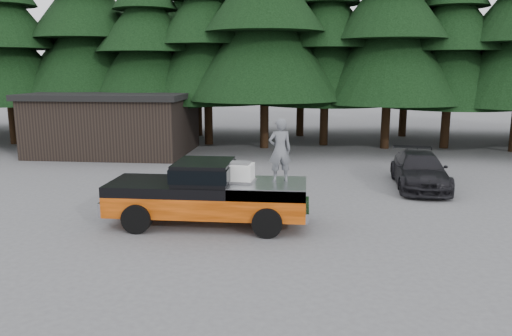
# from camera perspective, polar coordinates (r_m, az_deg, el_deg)

# --- Properties ---
(ground) EXTENTS (120.00, 120.00, 0.00)m
(ground) POSITION_cam_1_polar(r_m,az_deg,el_deg) (15.18, 0.05, -6.27)
(ground) COLOR #515154
(ground) RESTS_ON ground
(pickup_truck) EXTENTS (6.00, 2.04, 1.33)m
(pickup_truck) POSITION_cam_1_polar(r_m,az_deg,el_deg) (14.90, -5.53, -3.99)
(pickup_truck) COLOR orange
(pickup_truck) RESTS_ON ground
(truck_cab) EXTENTS (1.66, 1.90, 0.59)m
(truck_cab) POSITION_cam_1_polar(r_m,az_deg,el_deg) (14.70, -5.99, -0.37)
(truck_cab) COLOR black
(truck_cab) RESTS_ON pickup_truck
(air_compressor) EXTENTS (0.81, 0.70, 0.52)m
(air_compressor) POSITION_cam_1_polar(r_m,az_deg,el_deg) (14.54, -1.83, -0.59)
(air_compressor) COLOR silver
(air_compressor) RESTS_ON pickup_truck
(man_on_bed) EXTENTS (0.78, 0.62, 1.86)m
(man_on_bed) POSITION_cam_1_polar(r_m,az_deg,el_deg) (14.50, 2.75, 2.06)
(man_on_bed) COLOR #5C5F64
(man_on_bed) RESTS_ON pickup_truck
(parked_car) EXTENTS (2.14, 4.75, 1.35)m
(parked_car) POSITION_cam_1_polar(r_m,az_deg,el_deg) (20.50, 18.19, -0.24)
(parked_car) COLOR black
(parked_car) RESTS_ON ground
(utility_building) EXTENTS (8.40, 6.40, 3.30)m
(utility_building) POSITION_cam_1_polar(r_m,az_deg,el_deg) (28.54, -15.77, 5.03)
(utility_building) COLOR black
(utility_building) RESTS_ON ground
(treeline) EXTENTS (60.15, 16.05, 17.50)m
(treeline) POSITION_cam_1_polar(r_m,az_deg,el_deg) (31.76, 4.10, 16.97)
(treeline) COLOR black
(treeline) RESTS_ON ground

